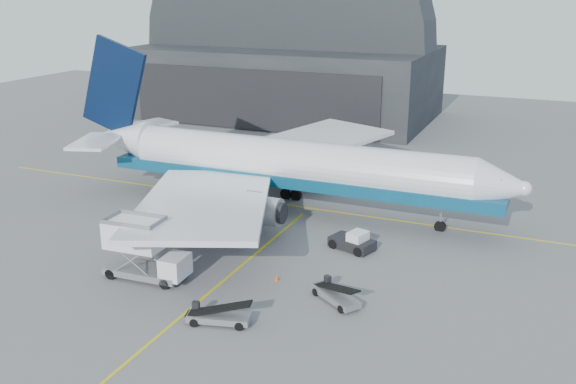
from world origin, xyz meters
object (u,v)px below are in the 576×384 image
at_px(pushback_tug, 353,242).
at_px(belt_loader_a, 218,316).
at_px(airliner, 279,164).
at_px(catering_truck, 143,250).
at_px(belt_loader_b, 336,295).

relative_size(pushback_tug, belt_loader_a, 0.91).
height_order(airliner, belt_loader_a, airliner).
bearing_deg(airliner, pushback_tug, -35.50).
height_order(catering_truck, pushback_tug, catering_truck).
distance_m(airliner, pushback_tug, 13.50).
relative_size(airliner, belt_loader_a, 10.35).
bearing_deg(catering_truck, belt_loader_a, -26.80).
bearing_deg(catering_truck, pushback_tug, 39.24).
bearing_deg(pushback_tug, belt_loader_a, -88.21).
relative_size(catering_truck, belt_loader_a, 1.47).
height_order(pushback_tug, belt_loader_a, belt_loader_a).
xyz_separation_m(pushback_tug, belt_loader_a, (-4.61, -16.11, -0.13)).
relative_size(belt_loader_a, belt_loader_b, 1.07).
bearing_deg(airliner, catering_truck, -98.91).
bearing_deg(belt_loader_b, catering_truck, -137.46).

